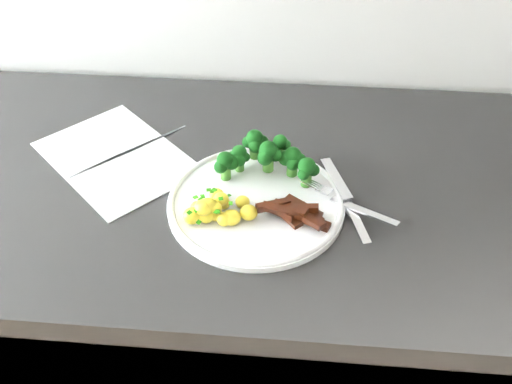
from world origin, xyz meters
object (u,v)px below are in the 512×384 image
(recipe_paper, at_px, (116,157))
(counter, at_px, (214,343))
(knife, at_px, (350,209))
(fork, at_px, (350,204))
(broccoli, at_px, (266,155))
(potatoes, at_px, (215,210))
(beef_strips, at_px, (296,212))
(plate, at_px, (256,202))

(recipe_paper, bearing_deg, counter, -16.53)
(recipe_paper, height_order, knife, knife)
(counter, distance_m, recipe_paper, 0.50)
(recipe_paper, xyz_separation_m, fork, (0.40, -0.11, 0.02))
(broccoli, xyz_separation_m, potatoes, (-0.07, -0.11, -0.02))
(potatoes, height_order, knife, potatoes)
(potatoes, xyz_separation_m, fork, (0.21, 0.04, -0.01))
(potatoes, relative_size, fork, 0.73)
(recipe_paper, xyz_separation_m, potatoes, (0.20, -0.14, 0.02))
(counter, bearing_deg, recipe_paper, 163.47)
(fork, bearing_deg, knife, -31.21)
(recipe_paper, xyz_separation_m, broccoli, (0.26, -0.03, 0.04))
(broccoli, xyz_separation_m, knife, (0.14, -0.08, -0.04))
(beef_strips, bearing_deg, counter, 151.76)
(fork, relative_size, knife, 0.79)
(counter, relative_size, beef_strips, 21.52)
(counter, distance_m, fork, 0.55)
(knife, bearing_deg, counter, 166.25)
(broccoli, bearing_deg, recipe_paper, 173.37)
(plate, distance_m, fork, 0.15)
(beef_strips, bearing_deg, recipe_paper, 157.28)
(counter, bearing_deg, beef_strips, -28.24)
(beef_strips, xyz_separation_m, fork, (0.08, 0.03, -0.00))
(recipe_paper, distance_m, potatoes, 0.24)
(recipe_paper, height_order, beef_strips, beef_strips)
(beef_strips, bearing_deg, fork, 18.20)
(beef_strips, xyz_separation_m, knife, (0.08, 0.03, -0.01))
(recipe_paper, height_order, plate, plate)
(broccoli, relative_size, fork, 1.10)
(potatoes, bearing_deg, knife, 10.36)
(counter, relative_size, potatoes, 22.30)
(potatoes, height_order, fork, potatoes)
(recipe_paper, distance_m, broccoli, 0.27)
(recipe_paper, bearing_deg, plate, -22.21)
(potatoes, distance_m, fork, 0.21)
(beef_strips, bearing_deg, plate, 155.29)
(fork, xyz_separation_m, knife, (0.00, -0.00, -0.01))
(broccoli, distance_m, potatoes, 0.13)
(recipe_paper, height_order, fork, fork)
(beef_strips, distance_m, fork, 0.09)
(recipe_paper, bearing_deg, potatoes, -36.40)
(counter, distance_m, potatoes, 0.51)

